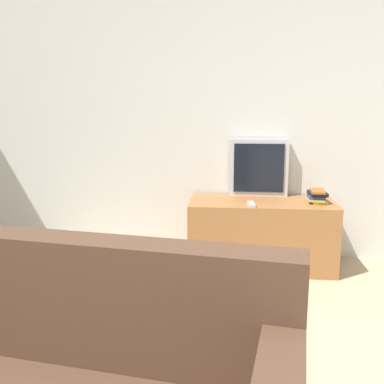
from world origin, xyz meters
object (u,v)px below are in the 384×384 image
(television, at_px, (259,167))
(book_stack, at_px, (317,196))
(tv_stand, at_px, (261,234))
(remote_on_stand, at_px, (251,204))

(television, xyz_separation_m, book_stack, (0.47, -0.25, -0.20))
(television, relative_size, book_stack, 2.17)
(tv_stand, relative_size, remote_on_stand, 7.35)
(tv_stand, distance_m, remote_on_stand, 0.37)
(tv_stand, bearing_deg, television, 96.12)
(television, xyz_separation_m, remote_on_stand, (-0.07, -0.42, -0.24))
(tv_stand, height_order, book_stack, book_stack)
(tv_stand, distance_m, book_stack, 0.57)
(tv_stand, xyz_separation_m, book_stack, (0.45, -0.02, 0.34))
(television, bearing_deg, book_stack, -27.42)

